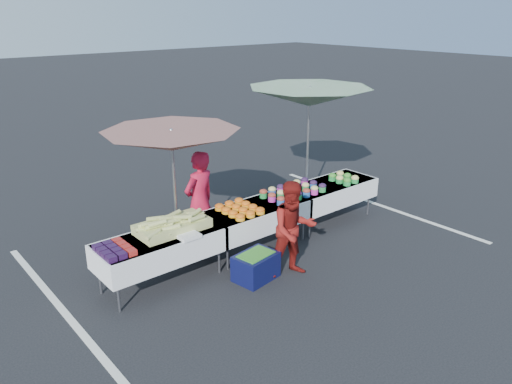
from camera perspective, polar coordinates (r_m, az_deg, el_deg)
ground at (r=8.50m, az=-0.00°, el=-6.34°), size 80.00×80.00×0.00m
stripe_left at (r=7.16m, az=-20.61°, el=-13.29°), size 0.10×5.00×0.00m
stripe_right at (r=10.67m, az=13.29°, el=-1.23°), size 0.10×5.00×0.00m
table_left at (r=7.34m, az=-10.89°, el=-6.18°), size 1.86×0.81×0.75m
table_center at (r=8.26m, az=-0.00°, el=-2.72°), size 1.86×0.81×0.75m
table_right at (r=9.44m, az=8.40°, el=0.04°), size 1.86×0.81×0.75m
berry_punnets at (r=6.93m, az=-15.88°, el=-6.37°), size 0.40×0.54×0.08m
corn_pile at (r=7.38m, az=-9.51°, el=-3.74°), size 1.16×0.57×0.26m
plastic_bags at (r=7.16m, az=-7.71°, el=-4.99°), size 0.30×0.25×0.05m
carrot_bowls at (r=7.97m, az=-1.88°, el=-1.93°), size 0.55×0.69×0.11m
potato_cups at (r=8.70m, az=4.29°, el=0.19°), size 1.14×0.58×0.16m
bean_baskets at (r=9.49m, az=9.97°, el=1.59°), size 0.36×0.50×0.15m
vendor at (r=8.16m, az=-6.47°, el=-1.12°), size 0.69×0.53×1.70m
customer at (r=7.39m, az=4.29°, el=-4.29°), size 0.87×0.78×1.48m
umbrella_left at (r=7.60m, az=-9.61°, el=5.71°), size 2.52×2.52×2.14m
umbrella_right at (r=9.69m, az=6.13°, el=10.67°), size 2.90×2.90×2.44m
storage_bin at (r=7.48m, az=-0.02°, el=-8.44°), size 0.69×0.54×0.41m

